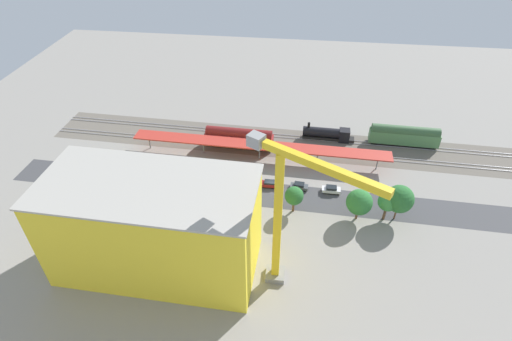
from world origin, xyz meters
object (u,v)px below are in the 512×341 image
object	(u,v)px
locomotive	(329,134)
parked_car_6	(148,173)
parked_car_0	(331,190)
street_tree_2	(294,196)
parked_car_5	(176,176)
platform_canopy_near	(259,145)
parked_car_4	(209,179)
street_tree_0	(400,199)
traffic_light	(238,191)
parked_car_1	(299,186)
box_truck_0	(184,211)
passenger_coach	(404,135)
freight_coach_far	(239,137)
street_tree_5	(359,202)
construction_building	(154,227)
parked_car_7	(122,171)
parked_car_3	(237,180)
tower_crane	(286,212)
street_tree_1	(89,176)
box_truck_1	(168,203)
parked_car_2	(270,184)
street_tree_3	(388,202)
street_tree_4	(95,176)

from	to	relation	value
locomotive	parked_car_6	bearing A→B (deg)	26.32
parked_car_0	street_tree_2	world-z (taller)	street_tree_2
parked_car_5	street_tree_2	world-z (taller)	street_tree_2
platform_canopy_near	locomotive	world-z (taller)	locomotive
parked_car_4	street_tree_0	bearing A→B (deg)	170.17
street_tree_2	traffic_light	distance (m)	12.84
parked_car_1	parked_car_6	distance (m)	38.23
box_truck_0	passenger_coach	bearing A→B (deg)	-146.02
platform_canopy_near	passenger_coach	distance (m)	40.79
passenger_coach	traffic_light	distance (m)	51.72
freight_coach_far	parked_car_1	distance (m)	23.85
street_tree_5	construction_building	bearing A→B (deg)	23.89
parked_car_7	construction_building	xyz separation A→B (m)	(-18.85, 26.32, 9.01)
street_tree_0	parked_car_3	bearing A→B (deg)	-12.25
platform_canopy_near	traffic_light	bearing A→B (deg)	81.82
tower_crane	locomotive	bearing A→B (deg)	-100.81
parked_car_1	traffic_light	size ratio (longest dim) A/B	0.74
platform_canopy_near	street_tree_1	bearing A→B (deg)	27.44
box_truck_1	traffic_light	distance (m)	16.01
passenger_coach	parked_car_4	bearing A→B (deg)	24.53
parked_car_7	parked_car_0	bearing A→B (deg)	179.38
platform_canopy_near	locomotive	size ratio (longest dim) A/B	4.65
parked_car_7	box_truck_0	xyz separation A→B (m)	(-19.97, 13.13, 0.88)
parked_car_1	street_tree_2	world-z (taller)	street_tree_2
passenger_coach	street_tree_1	bearing A→B (deg)	21.96
parked_car_7	parked_car_1	bearing A→B (deg)	179.72
parked_car_2	parked_car_6	size ratio (longest dim) A/B	0.99
parked_car_2	box_truck_0	bearing A→B (deg)	35.71
tower_crane	street_tree_5	distance (m)	27.53
parked_car_1	box_truck_0	distance (m)	28.25
parked_car_2	box_truck_0	distance (m)	22.07
locomotive	street_tree_3	bearing A→B (deg)	110.77
box_truck_1	street_tree_2	world-z (taller)	street_tree_2
parked_car_2	locomotive	bearing A→B (deg)	-122.50
construction_building	street_tree_5	size ratio (longest dim) A/B	4.87
passenger_coach	box_truck_0	bearing A→B (deg)	33.98
parked_car_0	platform_canopy_near	bearing A→B (deg)	-32.09
box_truck_0	parked_car_4	bearing A→B (deg)	-102.40
platform_canopy_near	street_tree_0	distance (m)	37.90
parked_car_5	street_tree_1	size ratio (longest dim) A/B	0.49
parked_car_6	traffic_light	distance (m)	25.81
parked_car_0	parked_car_5	distance (m)	38.45
construction_building	street_tree_3	bearing A→B (deg)	-156.53
parked_car_6	street_tree_4	world-z (taller)	street_tree_4
parked_car_2	street_tree_5	xyz separation A→B (m)	(-20.32, 8.63, 4.10)
parked_car_4	parked_car_5	distance (m)	8.46
parked_car_7	street_tree_5	bearing A→B (deg)	171.31
freight_coach_far	parked_car_1	size ratio (longest dim) A/B	4.30
parked_car_0	parked_car_4	xyz separation A→B (m)	(29.99, -0.29, 0.06)
parked_car_6	box_truck_1	xyz separation A→B (m)	(-8.90, 11.15, 1.01)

